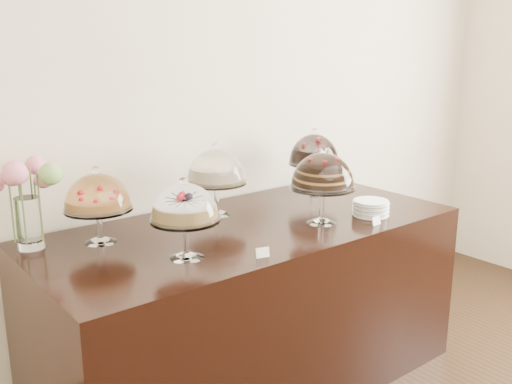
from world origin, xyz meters
TOP-DOWN VIEW (x-y plane):
  - wall_back at (0.00, 3.00)m, footprint 5.00×0.04m
  - display_counter at (-0.17, 2.45)m, footprint 2.20×1.00m
  - cake_stand_sugar_sponge at (-0.68, 2.25)m, footprint 0.30×0.30m
  - cake_stand_choco_layer at (0.13, 2.24)m, footprint 0.33×0.33m
  - cake_stand_cheesecake at (-0.21, 2.70)m, footprint 0.32×0.32m
  - cake_stand_dark_choco at (0.52, 2.70)m, footprint 0.31×0.31m
  - cake_stand_fruit_tart at (-0.88, 2.67)m, footprint 0.31×0.31m
  - flower_vase at (-1.16, 2.77)m, footprint 0.30×0.31m
  - plate_stack at (0.43, 2.17)m, footprint 0.19×0.19m
  - price_card_left at (-0.42, 2.04)m, footprint 0.06×0.03m
  - price_card_right at (0.32, 2.04)m, footprint 0.06×0.02m

SIDE VIEW (x-z plane):
  - display_counter at x=-0.17m, z-range 0.00..0.90m
  - price_card_left at x=-0.42m, z-range 0.90..0.94m
  - price_card_right at x=0.32m, z-range 0.90..0.94m
  - plate_stack at x=0.43m, z-range 0.90..0.98m
  - cake_stand_fruit_tart at x=-0.88m, z-range 0.94..1.31m
  - cake_stand_sugar_sponge at x=-0.68m, z-range 0.95..1.31m
  - cake_stand_cheesecake at x=-0.21m, z-range 0.95..1.35m
  - flower_vase at x=-1.16m, z-range 0.95..1.37m
  - cake_stand_dark_choco at x=0.52m, z-range 0.96..1.36m
  - cake_stand_choco_layer at x=0.13m, z-range 0.96..1.36m
  - wall_back at x=0.00m, z-range 0.00..3.00m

